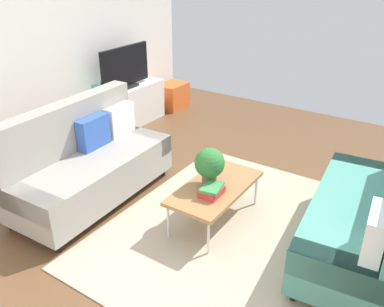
{
  "coord_description": "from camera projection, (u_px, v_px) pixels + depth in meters",
  "views": [
    {
      "loc": [
        -3.0,
        -1.82,
        2.55
      ],
      "look_at": [
        0.18,
        0.29,
        0.65
      ],
      "focal_mm": 38.0,
      "sensor_mm": 36.0,
      "label": 1
    }
  ],
  "objects": [
    {
      "name": "tv",
      "position": [
        125.0,
        68.0,
        6.23
      ],
      "size": [
        1.0,
        0.2,
        0.64
      ],
      "color": "black",
      "rests_on": "tv_console"
    },
    {
      "name": "couch_green",
      "position": [
        369.0,
        215.0,
        3.62
      ],
      "size": [
        1.97,
        1.02,
        1.1
      ],
      "rotation": [
        0.0,
        0.0,
        0.1
      ],
      "color": "teal",
      "rests_on": "ground_plane"
    },
    {
      "name": "vase_0",
      "position": [
        96.0,
        91.0,
        5.93
      ],
      "size": [
        0.12,
        0.12,
        0.17
      ],
      "primitive_type": "cylinder",
      "color": "#33B29E",
      "rests_on": "tv_console"
    },
    {
      "name": "potted_plant",
      "position": [
        210.0,
        164.0,
        4.03
      ],
      "size": [
        0.3,
        0.3,
        0.4
      ],
      "color": "brown",
      "rests_on": "coffee_table"
    },
    {
      "name": "bottle_0",
      "position": [
        118.0,
        86.0,
        6.17
      ],
      "size": [
        0.06,
        0.06,
        0.16
      ],
      "primitive_type": "cylinder",
      "color": "gold",
      "rests_on": "tv_console"
    },
    {
      "name": "tv_console",
      "position": [
        127.0,
        107.0,
        6.52
      ],
      "size": [
        1.4,
        0.44,
        0.64
      ],
      "primitive_type": "cube",
      "color": "silver",
      "rests_on": "ground_plane"
    },
    {
      "name": "wall_far",
      "position": [
        15.0,
        51.0,
        5.02
      ],
      "size": [
        6.4,
        0.12,
        2.9
      ],
      "primitive_type": "cube",
      "color": "white",
      "rests_on": "ground_plane"
    },
    {
      "name": "couch_beige",
      "position": [
        88.0,
        162.0,
        4.52
      ],
      "size": [
        1.93,
        0.91,
        1.1
      ],
      "rotation": [
        0.0,
        0.0,
        3.18
      ],
      "color": "gray",
      "rests_on": "ground_plane"
    },
    {
      "name": "ground_plane",
      "position": [
        205.0,
        222.0,
        4.27
      ],
      "size": [
        7.68,
        7.68,
        0.0
      ],
      "primitive_type": "plane",
      "color": "brown"
    },
    {
      "name": "table_book_1",
      "position": [
        212.0,
        190.0,
        3.94
      ],
      "size": [
        0.24,
        0.18,
        0.04
      ],
      "primitive_type": "cube",
      "rotation": [
        0.0,
        0.0,
        -0.01
      ],
      "color": "red",
      "rests_on": "table_book_0"
    },
    {
      "name": "coffee_table",
      "position": [
        215.0,
        188.0,
        4.13
      ],
      "size": [
        1.1,
        0.56,
        0.42
      ],
      "color": "#9E7042",
      "rests_on": "ground_plane"
    },
    {
      "name": "area_rug",
      "position": [
        229.0,
        228.0,
        4.16
      ],
      "size": [
        2.9,
        2.2,
        0.01
      ],
      "primitive_type": "cube",
      "color": "tan",
      "rests_on": "ground_plane"
    },
    {
      "name": "vase_1",
      "position": [
        105.0,
        87.0,
        6.06
      ],
      "size": [
        0.13,
        0.13,
        0.2
      ],
      "primitive_type": "cylinder",
      "color": "#33B29E",
      "rests_on": "tv_console"
    },
    {
      "name": "storage_trunk",
      "position": [
        173.0,
        96.0,
        7.33
      ],
      "size": [
        0.52,
        0.4,
        0.44
      ],
      "primitive_type": "cube",
      "color": "orange",
      "rests_on": "ground_plane"
    },
    {
      "name": "table_book_0",
      "position": [
        212.0,
        193.0,
        3.95
      ],
      "size": [
        0.24,
        0.19,
        0.03
      ],
      "primitive_type": "cube",
      "rotation": [
        0.0,
        0.0,
        0.03
      ],
      "color": "red",
      "rests_on": "coffee_table"
    },
    {
      "name": "table_book_2",
      "position": [
        212.0,
        187.0,
        3.92
      ],
      "size": [
        0.27,
        0.22,
        0.03
      ],
      "primitive_type": "cube",
      "rotation": [
        0.0,
        0.0,
        0.19
      ],
      "color": "#3F8C4C",
      "rests_on": "table_book_1"
    }
  ]
}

